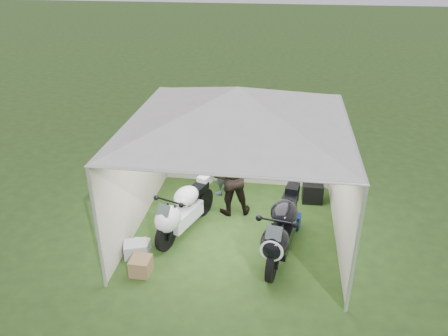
{
  "coord_description": "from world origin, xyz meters",
  "views": [
    {
      "loc": [
        0.81,
        -7.39,
        5.18
      ],
      "look_at": [
        -0.3,
        0.35,
        1.21
      ],
      "focal_mm": 35.0,
      "sensor_mm": 36.0,
      "label": 1
    }
  ],
  "objects": [
    {
      "name": "equipment_box",
      "position": [
        1.58,
        1.34,
        0.22
      ],
      "size": [
        0.46,
        0.37,
        0.45
      ],
      "primitive_type": "cube",
      "rotation": [
        0.0,
        0.0,
        0.02
      ],
      "color": "black",
      "rests_on": "ground"
    },
    {
      "name": "crate_2",
      "position": [
        -1.69,
        -0.98,
        0.11
      ],
      "size": [
        0.32,
        0.27,
        0.23
      ],
      "primitive_type": "cube",
      "rotation": [
        0.0,
        0.0,
        0.04
      ],
      "color": "#B1B6BA",
      "rests_on": "ground"
    },
    {
      "name": "person_dark_jacket",
      "position": [
        -0.19,
        0.65,
        0.87
      ],
      "size": [
        0.99,
        0.85,
        1.75
      ],
      "primitive_type": "imported",
      "rotation": [
        0.0,
        0.0,
        3.39
      ],
      "color": "black",
      "rests_on": "ground"
    },
    {
      "name": "canopy_tent",
      "position": [
        -0.0,
        0.03,
        2.58
      ],
      "size": [
        5.66,
        5.66,
        3.0
      ],
      "color": "silver",
      "rests_on": "ground"
    },
    {
      "name": "motorcycle_black",
      "position": [
        0.91,
        -0.76,
        0.61
      ],
      "size": [
        0.74,
        2.21,
        1.09
      ],
      "rotation": [
        0.0,
        0.0,
        -0.18
      ],
      "color": "black",
      "rests_on": "ground"
    },
    {
      "name": "person_blue_jacket",
      "position": [
        -0.48,
        1.45,
        0.85
      ],
      "size": [
        0.63,
        0.73,
        1.7
      ],
      "primitive_type": "imported",
      "rotation": [
        0.0,
        0.0,
        -2.0
      ],
      "color": "slate",
      "rests_on": "ground"
    },
    {
      "name": "motorcycle_white",
      "position": [
        -1.04,
        -0.28,
        0.55
      ],
      "size": [
        0.93,
        1.93,
        0.99
      ],
      "rotation": [
        0.0,
        0.0,
        -0.34
      ],
      "color": "black",
      "rests_on": "ground"
    },
    {
      "name": "crate_1",
      "position": [
        -1.5,
        -1.58,
        0.16
      ],
      "size": [
        0.36,
        0.36,
        0.31
      ],
      "primitive_type": "cube",
      "rotation": [
        0.0,
        0.0,
        -0.02
      ],
      "color": "olive",
      "rests_on": "ground"
    },
    {
      "name": "crate_0",
      "position": [
        -1.75,
        -1.12,
        0.14
      ],
      "size": [
        0.51,
        0.45,
        0.28
      ],
      "primitive_type": "cube",
      "rotation": [
        0.0,
        0.0,
        0.31
      ],
      "color": "#B6BBC0",
      "rests_on": "ground"
    },
    {
      "name": "ground",
      "position": [
        0.0,
        0.0,
        0.0
      ],
      "size": [
        80.0,
        80.0,
        0.0
      ],
      "primitive_type": "plane",
      "color": "#253D18",
      "rests_on": "ground"
    },
    {
      "name": "paddock_stand",
      "position": [
        1.1,
        0.24,
        0.15
      ],
      "size": [
        0.45,
        0.32,
        0.31
      ],
      "primitive_type": "cube",
      "rotation": [
        0.0,
        0.0,
        -0.18
      ],
      "color": "#1226AE",
      "rests_on": "ground"
    }
  ]
}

